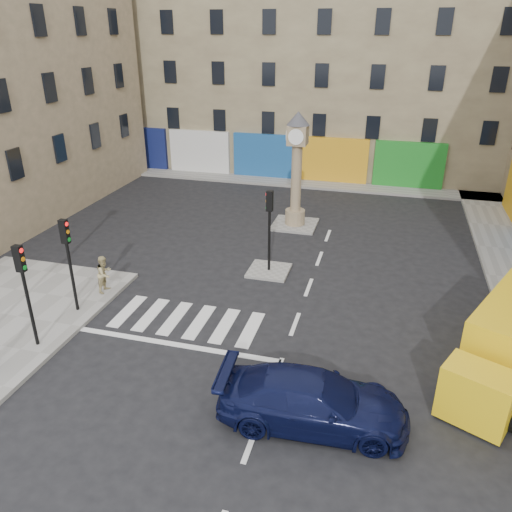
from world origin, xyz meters
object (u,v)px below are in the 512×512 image
at_px(yellow_van, 509,342).
at_px(pedestrian_tan, 105,274).
at_px(clock_pillar, 297,163).
at_px(traffic_light_left_near, 24,280).
at_px(traffic_light_left_far, 68,251).
at_px(navy_sedan, 313,401).
at_px(traffic_light_island, 269,218).

height_order(yellow_van, pedestrian_tan, yellow_van).
height_order(clock_pillar, yellow_van, clock_pillar).
xyz_separation_m(clock_pillar, pedestrian_tan, (-6.00, -9.75, -2.62)).
distance_m(traffic_light_left_near, clock_pillar, 15.19).
xyz_separation_m(traffic_light_left_far, pedestrian_tan, (0.30, 1.65, -1.69)).
distance_m(traffic_light_left_near, navy_sedan, 9.97).
relative_size(traffic_light_left_far, pedestrian_tan, 2.37).
height_order(navy_sedan, yellow_van, yellow_van).
relative_size(traffic_light_left_far, yellow_van, 0.56).
bearing_deg(pedestrian_tan, clock_pillar, -27.61).
xyz_separation_m(navy_sedan, pedestrian_tan, (-9.43, 5.11, 0.16)).
distance_m(clock_pillar, yellow_van, 14.44).
xyz_separation_m(clock_pillar, yellow_van, (8.97, -11.06, -2.39)).
height_order(navy_sedan, pedestrian_tan, pedestrian_tan).
relative_size(traffic_light_island, navy_sedan, 0.70).
relative_size(traffic_light_left_far, clock_pillar, 0.61).
height_order(traffic_light_left_far, yellow_van, traffic_light_left_far).
relative_size(traffic_light_left_near, traffic_light_island, 1.00).
relative_size(traffic_light_left_near, navy_sedan, 0.70).
height_order(traffic_light_left_near, navy_sedan, traffic_light_left_near).
bearing_deg(traffic_light_left_far, traffic_light_left_near, -90.00).
relative_size(clock_pillar, navy_sedan, 1.16).
distance_m(traffic_light_left_near, yellow_van, 15.58).
bearing_deg(yellow_van, traffic_light_left_near, -144.86).
bearing_deg(yellow_van, navy_sedan, -120.54).
relative_size(clock_pillar, yellow_van, 0.92).
height_order(traffic_light_island, yellow_van, traffic_light_island).
xyz_separation_m(traffic_light_island, navy_sedan, (3.43, -8.87, -1.83)).
distance_m(navy_sedan, pedestrian_tan, 10.73).
bearing_deg(traffic_light_left_near, clock_pillar, 65.45).
xyz_separation_m(traffic_light_left_near, traffic_light_island, (6.30, 7.80, -0.03)).
relative_size(navy_sedan, pedestrian_tan, 3.38).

